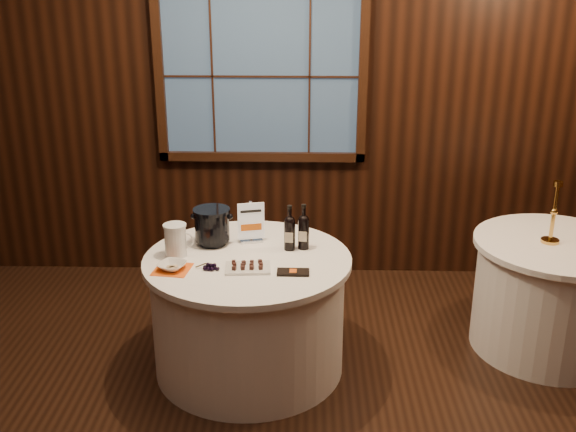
{
  "coord_description": "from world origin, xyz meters",
  "views": [
    {
      "loc": [
        0.35,
        -2.77,
        2.43
      ],
      "look_at": [
        0.25,
        0.9,
        1.08
      ],
      "focal_mm": 42.0,
      "sensor_mm": 36.0,
      "label": 1
    }
  ],
  "objects_px": {
    "port_bottle_left": "(290,231)",
    "cracker_bowl": "(172,266)",
    "main_table": "(249,313)",
    "brass_candlestick": "(553,221)",
    "side_table": "(551,295)",
    "port_bottle_right": "(304,230)",
    "chocolate_box": "(293,272)",
    "glass_pitcher": "(176,240)",
    "sign_stand": "(251,228)",
    "grape_bunch": "(211,266)",
    "chocolate_plate": "(248,267)",
    "ice_bucket": "(212,226)"
  },
  "relations": [
    {
      "from": "port_bottle_left",
      "to": "cracker_bowl",
      "type": "xyz_separation_m",
      "value": [
        -0.68,
        -0.32,
        -0.1
      ]
    },
    {
      "from": "main_table",
      "to": "cracker_bowl",
      "type": "relative_size",
      "value": 8.05
    },
    {
      "from": "cracker_bowl",
      "to": "brass_candlestick",
      "type": "height_order",
      "value": "brass_candlestick"
    },
    {
      "from": "side_table",
      "to": "port_bottle_right",
      "type": "xyz_separation_m",
      "value": [
        -1.66,
        -0.15,
        0.51
      ]
    },
    {
      "from": "chocolate_box",
      "to": "brass_candlestick",
      "type": "xyz_separation_m",
      "value": [
        1.65,
        0.52,
        0.14
      ]
    },
    {
      "from": "main_table",
      "to": "glass_pitcher",
      "type": "bearing_deg",
      "value": 178.04
    },
    {
      "from": "sign_stand",
      "to": "grape_bunch",
      "type": "bearing_deg",
      "value": -128.9
    },
    {
      "from": "port_bottle_left",
      "to": "chocolate_plate",
      "type": "distance_m",
      "value": 0.4
    },
    {
      "from": "chocolate_plate",
      "to": "brass_candlestick",
      "type": "bearing_deg",
      "value": 13.69
    },
    {
      "from": "chocolate_box",
      "to": "chocolate_plate",
      "type": "bearing_deg",
      "value": 169.78
    },
    {
      "from": "chocolate_box",
      "to": "port_bottle_left",
      "type": "bearing_deg",
      "value": 95.2
    },
    {
      "from": "main_table",
      "to": "glass_pitcher",
      "type": "relative_size",
      "value": 6.27
    },
    {
      "from": "sign_stand",
      "to": "port_bottle_left",
      "type": "xyz_separation_m",
      "value": [
        0.25,
        -0.12,
        0.03
      ]
    },
    {
      "from": "glass_pitcher",
      "to": "chocolate_plate",
      "type": "bearing_deg",
      "value": -16.45
    },
    {
      "from": "chocolate_box",
      "to": "glass_pitcher",
      "type": "distance_m",
      "value": 0.77
    },
    {
      "from": "chocolate_box",
      "to": "main_table",
      "type": "bearing_deg",
      "value": 142.07
    },
    {
      "from": "port_bottle_left",
      "to": "chocolate_box",
      "type": "distance_m",
      "value": 0.38
    },
    {
      "from": "sign_stand",
      "to": "chocolate_box",
      "type": "height_order",
      "value": "sign_stand"
    },
    {
      "from": "ice_bucket",
      "to": "grape_bunch",
      "type": "xyz_separation_m",
      "value": [
        0.04,
        -0.38,
        -0.11
      ]
    },
    {
      "from": "main_table",
      "to": "port_bottle_left",
      "type": "height_order",
      "value": "port_bottle_left"
    },
    {
      "from": "port_bottle_left",
      "to": "chocolate_plate",
      "type": "relative_size",
      "value": 1.05
    },
    {
      "from": "ice_bucket",
      "to": "chocolate_plate",
      "type": "distance_m",
      "value": 0.47
    },
    {
      "from": "ice_bucket",
      "to": "chocolate_box",
      "type": "distance_m",
      "value": 0.69
    },
    {
      "from": "port_bottle_right",
      "to": "chocolate_box",
      "type": "xyz_separation_m",
      "value": [
        -0.06,
        -0.37,
        -0.12
      ]
    },
    {
      "from": "main_table",
      "to": "port_bottle_right",
      "type": "bearing_deg",
      "value": 23.4
    },
    {
      "from": "chocolate_plate",
      "to": "cracker_bowl",
      "type": "bearing_deg",
      "value": -177.77
    },
    {
      "from": "port_bottle_right",
      "to": "brass_candlestick",
      "type": "xyz_separation_m",
      "value": [
        1.59,
        0.14,
        0.02
      ]
    },
    {
      "from": "main_table",
      "to": "brass_candlestick",
      "type": "height_order",
      "value": "brass_candlestick"
    },
    {
      "from": "port_bottle_right",
      "to": "cracker_bowl",
      "type": "xyz_separation_m",
      "value": [
        -0.77,
        -0.34,
        -0.1
      ]
    },
    {
      "from": "main_table",
      "to": "ice_bucket",
      "type": "relative_size",
      "value": 5.35
    },
    {
      "from": "ice_bucket",
      "to": "port_bottle_right",
      "type": "bearing_deg",
      "value": -5.36
    },
    {
      "from": "main_table",
      "to": "brass_candlestick",
      "type": "distance_m",
      "value": 2.03
    },
    {
      "from": "side_table",
      "to": "brass_candlestick",
      "type": "xyz_separation_m",
      "value": [
        -0.07,
        -0.01,
        0.53
      ]
    },
    {
      "from": "chocolate_box",
      "to": "glass_pitcher",
      "type": "xyz_separation_m",
      "value": [
        -0.72,
        0.24,
        0.1
      ]
    },
    {
      "from": "chocolate_plate",
      "to": "grape_bunch",
      "type": "relative_size",
      "value": 1.73
    },
    {
      "from": "brass_candlestick",
      "to": "grape_bunch",
      "type": "bearing_deg",
      "value": -167.54
    },
    {
      "from": "port_bottle_right",
      "to": "brass_candlestick",
      "type": "distance_m",
      "value": 1.6
    },
    {
      "from": "ice_bucket",
      "to": "glass_pitcher",
      "type": "height_order",
      "value": "ice_bucket"
    },
    {
      "from": "sign_stand",
      "to": "brass_candlestick",
      "type": "bearing_deg",
      "value": -12.25
    },
    {
      "from": "ice_bucket",
      "to": "grape_bunch",
      "type": "relative_size",
      "value": 1.49
    },
    {
      "from": "cracker_bowl",
      "to": "glass_pitcher",
      "type": "bearing_deg",
      "value": 93.23
    },
    {
      "from": "glass_pitcher",
      "to": "main_table",
      "type": "bearing_deg",
      "value": 4.23
    },
    {
      "from": "ice_bucket",
      "to": "chocolate_box",
      "type": "relative_size",
      "value": 1.28
    },
    {
      "from": "main_table",
      "to": "ice_bucket",
      "type": "xyz_separation_m",
      "value": [
        -0.24,
        0.2,
        0.51
      ]
    },
    {
      "from": "sign_stand",
      "to": "cracker_bowl",
      "type": "relative_size",
      "value": 1.74
    },
    {
      "from": "port_bottle_right",
      "to": "chocolate_plate",
      "type": "height_order",
      "value": "port_bottle_right"
    },
    {
      "from": "ice_bucket",
      "to": "cracker_bowl",
      "type": "xyz_separation_m",
      "value": [
        -0.19,
        -0.4,
        -0.1
      ]
    },
    {
      "from": "sign_stand",
      "to": "cracker_bowl",
      "type": "height_order",
      "value": "sign_stand"
    },
    {
      "from": "cracker_bowl",
      "to": "chocolate_plate",
      "type": "bearing_deg",
      "value": 2.23
    },
    {
      "from": "main_table",
      "to": "side_table",
      "type": "height_order",
      "value": "same"
    }
  ]
}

